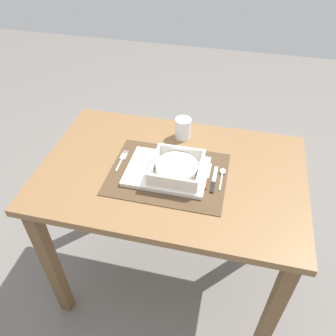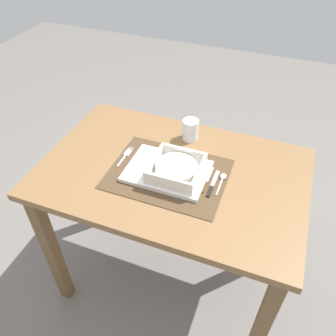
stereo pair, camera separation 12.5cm
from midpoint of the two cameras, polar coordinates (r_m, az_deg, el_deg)
ground_plane at (r=1.87m, az=-1.56°, el=-17.61°), size 6.00×6.00×0.00m
dining_table at (r=1.36m, az=-2.05°, el=-3.99°), size 1.00×0.66×0.75m
placemat at (r=1.27m, az=-2.82°, el=-1.09°), size 0.43×0.33×0.00m
serving_plate at (r=1.26m, az=-2.97°, el=-0.68°), size 0.30×0.22×0.02m
porridge_bowl at (r=1.23m, az=-1.41°, el=-0.22°), size 0.18×0.18×0.06m
fork at (r=1.35m, az=-10.36°, el=1.42°), size 0.02×0.13×0.00m
spoon at (r=1.26m, az=6.37°, el=-1.07°), size 0.02×0.12×0.01m
butter_knife at (r=1.23m, az=4.87°, el=-2.31°), size 0.01×0.14×0.01m
bread_knife at (r=1.25m, az=3.78°, el=-1.73°), size 0.01×0.14×0.01m
drinking_glass at (r=1.42m, az=0.14°, el=6.48°), size 0.07×0.07×0.09m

